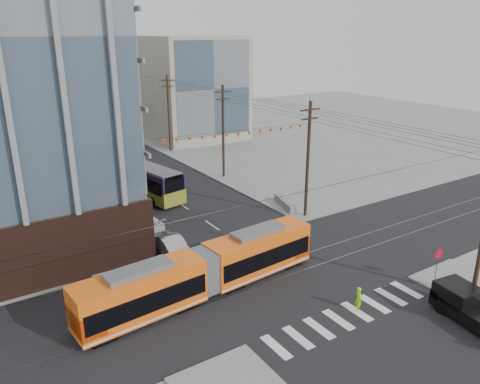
# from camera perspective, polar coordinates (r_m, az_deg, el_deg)

# --- Properties ---
(ground) EXTENTS (160.00, 160.00, 0.00)m
(ground) POSITION_cam_1_polar(r_m,az_deg,el_deg) (32.70, 9.17, -12.20)
(ground) COLOR slate
(bg_bldg_ne_near) EXTENTS (14.00, 14.00, 16.00)m
(bg_bldg_ne_near) POSITION_cam_1_polar(r_m,az_deg,el_deg) (77.38, -5.84, 12.50)
(bg_bldg_ne_near) COLOR gray
(bg_bldg_ne_near) RESTS_ON ground
(bg_bldg_ne_far) EXTENTS (16.00, 16.00, 14.00)m
(bg_bldg_ne_far) POSITION_cam_1_polar(r_m,az_deg,el_deg) (96.35, -10.38, 13.00)
(bg_bldg_ne_far) COLOR #8C99A5
(bg_bldg_ne_far) RESTS_ON ground
(utility_pole_far) EXTENTS (0.30, 0.30, 11.00)m
(utility_pole_far) POSITION_cam_1_polar(r_m,az_deg,el_deg) (81.99, -13.15, 10.72)
(utility_pole_far) COLOR black
(utility_pole_far) RESTS_ON ground
(streetcar) EXTENTS (17.68, 3.97, 3.38)m
(streetcar) POSITION_cam_1_polar(r_m,az_deg,el_deg) (31.57, -4.39, -9.67)
(streetcar) COLOR orange
(streetcar) RESTS_ON ground
(city_bus) EXTENTS (5.14, 12.95, 3.59)m
(city_bus) POSITION_cam_1_polar(r_m,az_deg,el_deg) (51.42, -12.15, 1.67)
(city_bus) COLOR #2C1A47
(city_bus) RESTS_ON ground
(pickup_truck) EXTENTS (2.77, 5.88, 1.92)m
(pickup_truck) POSITION_cam_1_polar(r_m,az_deg,el_deg) (32.13, 27.09, -12.89)
(pickup_truck) COLOR black
(pickup_truck) RESTS_ON ground
(parked_car_silver) EXTENTS (1.83, 4.83, 1.57)m
(parked_car_silver) POSITION_cam_1_polar(r_m,az_deg,el_deg) (37.91, -8.72, -6.19)
(parked_car_silver) COLOR #ADADAD
(parked_car_silver) RESTS_ON ground
(parked_car_white) EXTENTS (3.34, 5.14, 1.38)m
(parked_car_white) POSITION_cam_1_polar(r_m,az_deg,el_deg) (42.59, -11.94, -3.61)
(parked_car_white) COLOR silver
(parked_car_white) RESTS_ON ground
(parked_car_grey) EXTENTS (2.18, 4.67, 1.29)m
(parked_car_grey) POSITION_cam_1_polar(r_m,az_deg,el_deg) (50.39, -15.17, -0.31)
(parked_car_grey) COLOR slate
(parked_car_grey) RESTS_ON ground
(pedestrian) EXTENTS (0.60, 0.71, 1.65)m
(pedestrian) POSITION_cam_1_polar(r_m,az_deg,el_deg) (31.15, 14.26, -12.52)
(pedestrian) COLOR #96F90C
(pedestrian) RESTS_ON ground
(stop_sign) EXTENTS (0.84, 0.84, 2.50)m
(stop_sign) POSITION_cam_1_polar(r_m,az_deg,el_deg) (35.63, 22.85, -8.49)
(stop_sign) COLOR red
(stop_sign) RESTS_ON ground
(jersey_barrier) EXTENTS (2.08, 4.32, 0.84)m
(jersey_barrier) POSITION_cam_1_polar(r_m,az_deg,el_deg) (46.90, 5.49, -1.46)
(jersey_barrier) COLOR gray
(jersey_barrier) RESTS_ON ground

